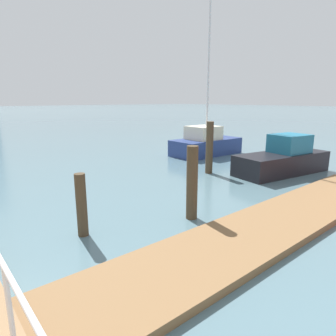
% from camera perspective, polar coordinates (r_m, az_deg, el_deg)
% --- Properties ---
extents(ground_plane, '(300.00, 300.00, 0.00)m').
position_cam_1_polar(ground_plane, '(17.98, -27.56, 1.21)').
color(ground_plane, slate).
extents(floating_dock, '(12.89, 2.00, 0.18)m').
position_cam_1_polar(floating_dock, '(8.19, 19.25, -10.25)').
color(floating_dock, olive).
rests_on(floating_dock, ground_plane).
extents(dock_piling_0, '(0.31, 0.31, 2.04)m').
position_cam_1_polar(dock_piling_0, '(8.08, 4.64, -2.89)').
color(dock_piling_0, '#473826').
rests_on(dock_piling_0, ground_plane).
extents(dock_piling_1, '(0.32, 0.32, 2.30)m').
position_cam_1_polar(dock_piling_1, '(13.24, 7.96, 3.88)').
color(dock_piling_1, '#473826').
rests_on(dock_piling_1, ground_plane).
extents(dock_piling_2, '(0.25, 0.25, 1.55)m').
position_cam_1_polar(dock_piling_2, '(7.41, -16.29, -6.86)').
color(dock_piling_2, '#473826').
rests_on(dock_piling_2, ground_plane).
extents(moored_boat_1, '(4.79, 2.31, 1.71)m').
position_cam_1_polar(moored_boat_1, '(14.19, 21.26, 1.56)').
color(moored_boat_1, black).
rests_on(moored_boat_1, ground_plane).
extents(moored_boat_2, '(4.33, 2.00, 9.69)m').
position_cam_1_polar(moored_boat_2, '(17.85, 7.24, 4.81)').
color(moored_boat_2, navy).
rests_on(moored_boat_2, ground_plane).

